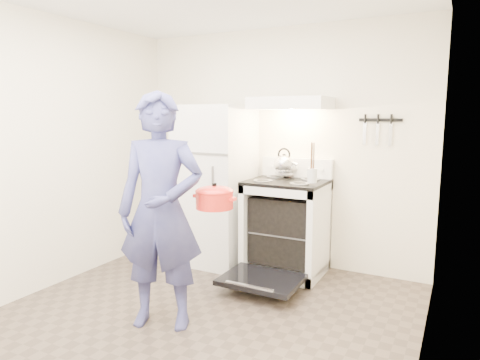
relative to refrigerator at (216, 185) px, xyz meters
The scene contains 15 objects.
floor 1.78m from the refrigerator, 68.20° to the right, with size 3.60×3.60×0.00m, color #4E4236.
back_wall 0.79m from the refrigerator, 31.11° to the left, with size 3.20×0.02×2.50m, color silver.
refrigerator is the anchor object (origin of this frame).
stove_body 0.90m from the refrigerator, ahead, with size 0.76×0.65×0.92m, color white.
cooktop 0.81m from the refrigerator, ahead, with size 0.76×0.65×0.03m, color black.
backsplash 0.89m from the refrigerator, 20.94° to the left, with size 0.76×0.07×0.20m, color white.
oven_door 1.23m from the refrigerator, 35.13° to the right, with size 0.70×0.54×0.04m, color black.
oven_rack 0.91m from the refrigerator, ahead, with size 0.60×0.52×0.01m, color gray.
range_hood 1.19m from the refrigerator, ahead, with size 0.76×0.50×0.12m, color white.
knife_strip 1.81m from the refrigerator, 11.61° to the left, with size 0.40×0.02×0.03m, color black.
pizza_stone 0.87m from the refrigerator, ahead, with size 0.35×0.35×0.02m, color #9A784D.
tea_kettle 0.78m from the refrigerator, 13.99° to the left, with size 0.25×0.21×0.31m, color silver, non-canonical shape.
utensil_jar 1.16m from the refrigerator, ahead, with size 0.09×0.09×0.13m, color silver.
person 1.49m from the refrigerator, 75.26° to the right, with size 0.65×0.42×1.77m, color navy.
dutch_oven 1.37m from the refrigerator, 59.67° to the right, with size 0.36×0.29×0.23m, color red, non-canonical shape.
Camera 1 is at (1.76, -2.47, 1.59)m, focal length 32.00 mm.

